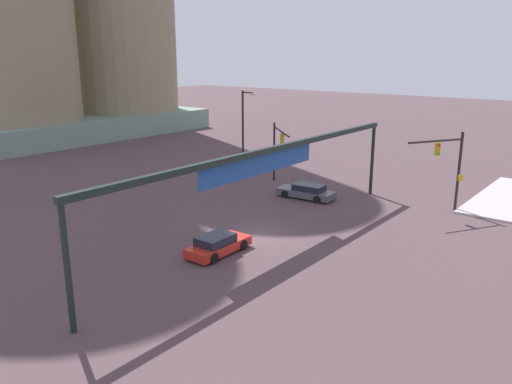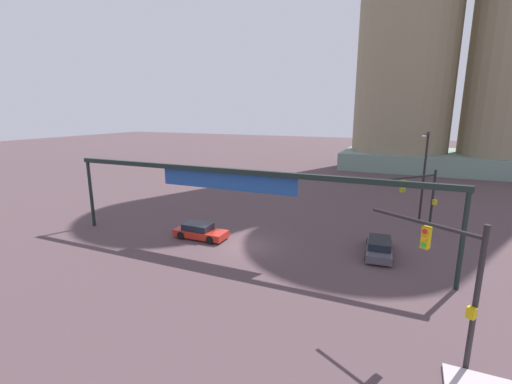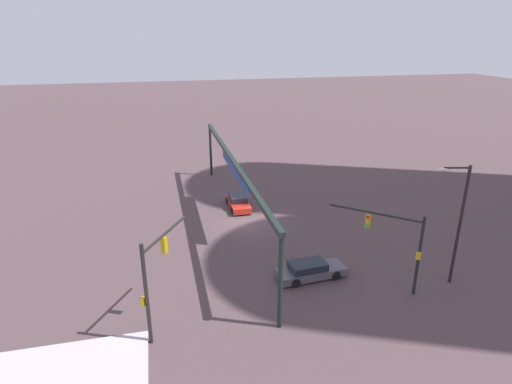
{
  "view_description": "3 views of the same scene",
  "coord_description": "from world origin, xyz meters",
  "px_view_note": "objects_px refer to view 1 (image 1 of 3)",
  "views": [
    {
      "loc": [
        -24.84,
        -19.34,
        11.6
      ],
      "look_at": [
        2.22,
        1.95,
        2.24
      ],
      "focal_mm": 35.79,
      "sensor_mm": 36.0,
      "label": 1
    },
    {
      "loc": [
        11.17,
        -22.56,
        10.0
      ],
      "look_at": [
        -0.11,
        2.92,
        3.59
      ],
      "focal_mm": 24.57,
      "sensor_mm": 36.0,
      "label": 2
    },
    {
      "loc": [
        33.85,
        -7.08,
        15.99
      ],
      "look_at": [
        -2.93,
        1.69,
        1.77
      ],
      "focal_mm": 30.1,
      "sensor_mm": 36.0,
      "label": 3
    }
  ],
  "objects_px": {
    "traffic_signal_near_corner": "(278,144)",
    "traffic_signal_opposite_side": "(450,161)",
    "sedan_car_waiting_far": "(218,245)",
    "sedan_car_approaching": "(307,192)",
    "streetlamp_curved_arm": "(244,129)"
  },
  "relations": [
    {
      "from": "traffic_signal_near_corner",
      "to": "sedan_car_approaching",
      "type": "bearing_deg",
      "value": 15.26
    },
    {
      "from": "streetlamp_curved_arm",
      "to": "traffic_signal_opposite_side",
      "type": "bearing_deg",
      "value": 15.15
    },
    {
      "from": "traffic_signal_near_corner",
      "to": "traffic_signal_opposite_side",
      "type": "height_order",
      "value": "traffic_signal_opposite_side"
    },
    {
      "from": "sedan_car_waiting_far",
      "to": "traffic_signal_opposite_side",
      "type": "bearing_deg",
      "value": -25.56
    },
    {
      "from": "streetlamp_curved_arm",
      "to": "sedan_car_approaching",
      "type": "bearing_deg",
      "value": -3.83
    },
    {
      "from": "streetlamp_curved_arm",
      "to": "sedan_car_waiting_far",
      "type": "relative_size",
      "value": 1.92
    },
    {
      "from": "traffic_signal_near_corner",
      "to": "sedan_car_waiting_far",
      "type": "distance_m",
      "value": 17.77
    },
    {
      "from": "traffic_signal_opposite_side",
      "to": "traffic_signal_near_corner",
      "type": "bearing_deg",
      "value": -55.44
    },
    {
      "from": "traffic_signal_near_corner",
      "to": "streetlamp_curved_arm",
      "type": "height_order",
      "value": "streetlamp_curved_arm"
    },
    {
      "from": "traffic_signal_near_corner",
      "to": "streetlamp_curved_arm",
      "type": "bearing_deg",
      "value": -141.0
    },
    {
      "from": "traffic_signal_near_corner",
      "to": "traffic_signal_opposite_side",
      "type": "bearing_deg",
      "value": 46.12
    },
    {
      "from": "traffic_signal_near_corner",
      "to": "sedan_car_approaching",
      "type": "relative_size",
      "value": 1.11
    },
    {
      "from": "traffic_signal_opposite_side",
      "to": "streetlamp_curved_arm",
      "type": "bearing_deg",
      "value": -56.97
    },
    {
      "from": "traffic_signal_opposite_side",
      "to": "streetlamp_curved_arm",
      "type": "height_order",
      "value": "streetlamp_curved_arm"
    },
    {
      "from": "traffic_signal_opposite_side",
      "to": "sedan_car_waiting_far",
      "type": "bearing_deg",
      "value": 5.86
    }
  ]
}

